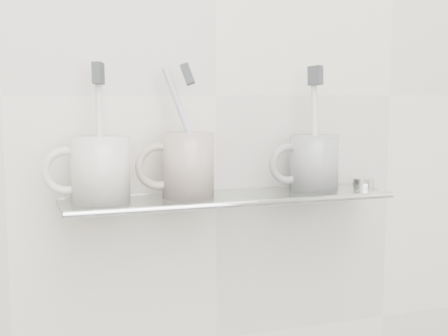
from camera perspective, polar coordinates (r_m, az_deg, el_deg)
name	(u,v)px	position (r m, az deg, el deg)	size (l,w,h in m)	color
wall_back	(216,95)	(0.99, -0.72, 6.65)	(2.50, 2.50, 0.00)	beige
shelf_glass	(229,198)	(0.94, 0.48, -2.75)	(0.50, 0.12, 0.01)	silver
shelf_rail	(242,204)	(0.89, 1.69, -3.31)	(0.01, 0.01, 0.50)	silver
bracket_left	(85,208)	(0.95, -12.61, -3.58)	(0.02, 0.02, 0.03)	silver
bracket_right	(336,193)	(1.08, 10.23, -2.28)	(0.02, 0.02, 0.03)	silver
mug_left	(100,169)	(0.90, -11.23, -0.13)	(0.08, 0.08, 0.09)	white
mug_left_handle	(66,171)	(0.89, -14.26, -0.25)	(0.07, 0.07, 0.01)	white
toothbrush_left	(100,131)	(0.89, -11.31, 3.35)	(0.01, 0.01, 0.19)	white
bristles_left	(98,73)	(0.89, -11.44, 8.49)	(0.01, 0.02, 0.03)	#36393D
mug_center	(188,165)	(0.92, -3.31, 0.27)	(0.08, 0.08, 0.10)	white
mug_center_handle	(158,166)	(0.91, -6.01, 0.16)	(0.07, 0.07, 0.01)	white
toothbrush_center	(188,129)	(0.92, -3.33, 3.56)	(0.01, 0.01, 0.19)	#A9ADBD
bristles_center	(187,74)	(0.92, -3.37, 8.56)	(0.01, 0.02, 0.03)	#36393D
mug_right	(314,163)	(1.00, 8.22, 0.48)	(0.08, 0.08, 0.09)	white
mug_right_handle	(288,164)	(0.98, 5.89, 0.39)	(0.06, 0.06, 0.01)	white
toothbrush_right	(314,127)	(1.00, 8.27, 3.76)	(0.01, 0.01, 0.19)	silver
bristles_right	(315,76)	(0.99, 8.35, 8.36)	(0.01, 0.02, 0.03)	#36393D
chrome_cap	(363,183)	(1.05, 12.63, -1.30)	(0.04, 0.04, 0.02)	silver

